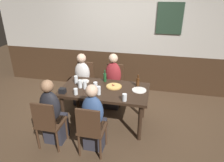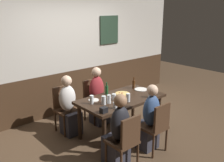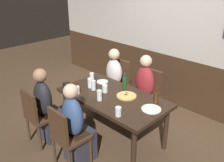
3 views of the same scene
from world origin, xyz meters
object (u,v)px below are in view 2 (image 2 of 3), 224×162
(chair_mid_near, at_px, (156,125))
(pint_glass_pale, at_px, (115,106))
(dining_table, at_px, (121,102))
(tumbler_short, at_px, (92,100))
(chair_left_near, at_px, (125,139))
(person_mid_near, at_px, (149,122))
(tumbler_water, at_px, (150,95))
(pint_glass_stout, at_px, (114,97))
(condiment_caddy, at_px, (104,110))
(highball_clear, at_px, (128,98))
(beer_glass_half, at_px, (109,100))
(chair_mid_far, at_px, (93,98))
(beer_bottle_brown, at_px, (134,84))
(plate_white_large, at_px, (141,89))
(person_left_far, at_px, (69,109))
(chair_left_far, at_px, (65,106))
(plate_white_small, at_px, (94,100))
(pizza, at_px, (122,94))
(beer_glass_tall, at_px, (104,101))
(beer_bottle_green, at_px, (107,90))
(person_mid_far, at_px, (98,100))
(person_left_near, at_px, (118,136))

(chair_mid_near, bearing_deg, pint_glass_pale, 129.04)
(dining_table, xyz_separation_m, tumbler_short, (-0.59, 0.11, 0.15))
(chair_left_near, height_order, pint_glass_pale, chair_left_near)
(chair_left_near, relative_size, pint_glass_pale, 7.90)
(person_mid_near, distance_m, tumbler_water, 0.62)
(pint_glass_stout, xyz_separation_m, condiment_caddy, (-0.50, -0.32, -0.00))
(highball_clear, height_order, beer_glass_half, beer_glass_half)
(chair_mid_far, height_order, beer_bottle_brown, beer_bottle_brown)
(chair_mid_far, height_order, pint_glass_pale, chair_mid_far)
(highball_clear, relative_size, plate_white_large, 0.58)
(person_left_far, height_order, pint_glass_pale, person_left_far)
(dining_table, distance_m, tumbler_short, 0.62)
(beer_bottle_brown, bearing_deg, person_mid_near, -122.21)
(tumbler_water, bearing_deg, pint_glass_pale, 178.22)
(chair_left_far, relative_size, chair_mid_far, 1.00)
(beer_bottle_brown, relative_size, plate_white_small, 1.30)
(chair_mid_near, relative_size, beer_bottle_brown, 3.68)
(pint_glass_pale, xyz_separation_m, highball_clear, (0.39, 0.09, 0.02))
(person_left_far, distance_m, pizza, 1.06)
(chair_left_far, relative_size, beer_glass_tall, 5.85)
(pint_glass_pale, xyz_separation_m, beer_bottle_brown, (1.01, 0.55, 0.05))
(chair_mid_near, height_order, beer_glass_tall, beer_glass_tall)
(pizza, bearing_deg, highball_clear, -119.12)
(beer_bottle_green, bearing_deg, person_left_far, 149.87)
(person_mid_near, bearing_deg, chair_mid_near, -90.00)
(tumbler_short, distance_m, pint_glass_stout, 0.43)
(pint_glass_pale, height_order, condiment_caddy, pint_glass_pale)
(tumbler_short, bearing_deg, pint_glass_stout, -13.92)
(person_mid_far, bearing_deg, beer_bottle_brown, -38.24)
(tumbler_water, xyz_separation_m, beer_glass_half, (-0.77, 0.27, 0.02))
(beer_bottle_green, bearing_deg, condiment_caddy, -133.19)
(person_mid_near, height_order, highball_clear, person_mid_near)
(chair_left_far, xyz_separation_m, tumbler_water, (1.13, -1.19, 0.30))
(tumbler_short, height_order, pint_glass_stout, tumbler_short)
(chair_left_far, xyz_separation_m, beer_glass_half, (0.35, -0.91, 0.31))
(condiment_caddy, bearing_deg, chair_left_far, 91.34)
(person_mid_far, distance_m, tumbler_short, 0.88)
(chair_left_near, distance_m, beer_glass_half, 0.91)
(pint_glass_pale, relative_size, plate_white_large, 0.43)
(tumbler_short, distance_m, beer_bottle_brown, 1.18)
(pint_glass_pale, bearing_deg, beer_glass_half, 72.23)
(person_mid_near, relative_size, tumbler_water, 9.59)
(highball_clear, height_order, beer_bottle_green, beer_bottle_green)
(dining_table, xyz_separation_m, person_mid_near, (0.00, -0.68, -0.17))
(dining_table, xyz_separation_m, beer_bottle_brown, (0.58, 0.23, 0.18))
(person_mid_far, height_order, pizza, person_mid_far)
(pint_glass_stout, bearing_deg, person_left_far, 127.90)
(person_mid_near, height_order, person_left_far, person_mid_near)
(person_left_near, bearing_deg, chair_mid_far, 65.35)
(chair_left_far, distance_m, beer_bottle_brown, 1.46)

